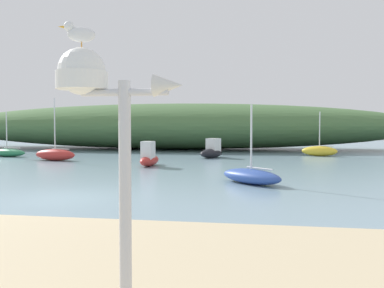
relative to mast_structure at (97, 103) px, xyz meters
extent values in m
plane|color=#7A99A8|center=(-4.81, 8.87, -2.62)|extent=(120.00, 120.00, 0.00)
ellipsoid|color=#476B3D|center=(-7.81, 38.46, -0.26)|extent=(50.78, 12.65, 4.72)
cylinder|color=silver|center=(0.28, 0.00, -1.10)|extent=(0.12, 0.12, 2.62)
cylinder|color=silver|center=(0.28, 0.00, 0.10)|extent=(0.86, 0.07, 0.07)
cylinder|color=white|center=(-0.15, 0.00, 0.22)|extent=(0.50, 0.50, 0.17)
sphere|color=white|center=(-0.15, 0.00, 0.31)|extent=(0.46, 0.46, 0.46)
cone|color=silver|center=(0.71, 0.00, 0.16)|extent=(0.28, 0.22, 0.22)
cylinder|color=orange|center=(-0.14, -0.02, 0.56)|extent=(0.01, 0.01, 0.05)
cylinder|color=orange|center=(-0.16, 0.02, 0.56)|extent=(0.01, 0.01, 0.05)
ellipsoid|color=white|center=(-0.15, 0.00, 0.66)|extent=(0.29, 0.21, 0.15)
ellipsoid|color=#9EA0A8|center=(-0.15, 0.00, 0.68)|extent=(0.27, 0.18, 0.05)
sphere|color=white|center=(-0.26, -0.04, 0.73)|extent=(0.10, 0.10, 0.10)
cone|color=gold|center=(-0.33, -0.07, 0.73)|extent=(0.07, 0.05, 0.03)
ellipsoid|color=#2D4C9E|center=(1.23, 13.28, -2.31)|extent=(3.06, 3.04, 0.61)
cylinder|color=silver|center=(1.23, 13.28, -0.77)|extent=(0.08, 0.08, 2.84)
cylinder|color=silver|center=(1.56, 12.95, -1.94)|extent=(1.06, 1.04, 0.06)
ellipsoid|color=#B72D28|center=(-12.39, 22.61, -2.22)|extent=(3.35, 1.74, 0.79)
cylinder|color=silver|center=(-12.39, 22.61, -0.18)|extent=(0.08, 0.08, 3.76)
cylinder|color=silver|center=(-11.92, 22.51, -1.81)|extent=(1.42, 0.36, 0.06)
ellipsoid|color=black|center=(-1.98, 26.73, -2.27)|extent=(2.01, 2.99, 0.69)
cube|color=silver|center=(-1.87, 26.99, -1.66)|extent=(1.12, 1.22, 1.01)
ellipsoid|color=gold|center=(6.26, 29.92, -2.22)|extent=(2.92, 1.69, 0.79)
cylinder|color=silver|center=(6.26, 29.92, -0.58)|extent=(0.08, 0.08, 2.96)
cylinder|color=silver|center=(6.66, 29.81, -1.81)|extent=(1.21, 0.37, 0.06)
ellipsoid|color=#B72D28|center=(-4.92, 19.93, -2.29)|extent=(0.94, 2.62, 0.64)
cube|color=silver|center=(-4.94, 19.67, -1.66)|extent=(0.68, 0.94, 1.07)
ellipsoid|color=#287A4C|center=(-17.86, 25.35, -2.31)|extent=(3.49, 1.62, 0.61)
cylinder|color=silver|center=(-17.86, 25.35, -0.66)|extent=(0.08, 0.08, 3.06)
cylinder|color=silver|center=(-17.36, 25.26, -1.94)|extent=(1.50, 0.32, 0.06)
camera|label=1|loc=(1.56, -3.79, -0.22)|focal=38.43mm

